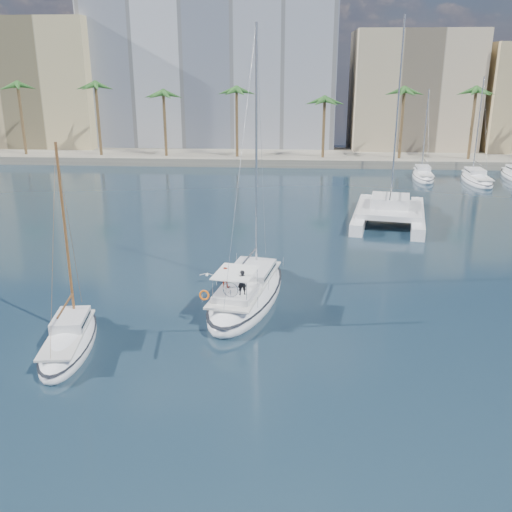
{
  "coord_description": "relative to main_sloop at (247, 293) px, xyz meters",
  "views": [
    {
      "loc": [
        2.62,
        -30.92,
        14.77
      ],
      "look_at": [
        0.4,
        1.5,
        3.79
      ],
      "focal_mm": 40.0,
      "sensor_mm": 36.0,
      "label": 1
    }
  ],
  "objects": [
    {
      "name": "palm_left",
      "position": [
        -33.67,
        53.51,
        9.74
      ],
      "size": [
        3.6,
        3.6,
        12.3
      ],
      "color": "brown",
      "rests_on": "ground"
    },
    {
      "name": "quay",
      "position": [
        0.33,
        57.51,
        0.06
      ],
      "size": [
        120.0,
        14.0,
        1.2
      ],
      "primitive_type": "cube",
      "color": "gray",
      "rests_on": "ground"
    },
    {
      "name": "seagull",
      "position": [
        -3.08,
        2.97,
        0.09
      ],
      "size": [
        1.06,
        0.45,
        0.2
      ],
      "color": "silver",
      "rests_on": "ground"
    },
    {
      "name": "building_modern",
      "position": [
        -11.67,
        69.51,
        13.46
      ],
      "size": [
        42.0,
        16.0,
        28.0
      ],
      "primitive_type": "cube",
      "color": "silver",
      "rests_on": "ground"
    },
    {
      "name": "building_beige",
      "position": [
        22.33,
        66.51,
        9.46
      ],
      "size": [
        20.0,
        14.0,
        20.0
      ],
      "primitive_type": "cube",
      "color": "#C3AC8C",
      "rests_on": "ground"
    },
    {
      "name": "moored_yacht_a",
      "position": [
        20.33,
        43.51,
        -0.54
      ],
      "size": [
        3.37,
        9.52,
        11.9
      ],
      "primitive_type": null,
      "rotation": [
        0.0,
        0.0,
        -0.07
      ],
      "color": "white",
      "rests_on": "ground"
    },
    {
      "name": "palm_centre",
      "position": [
        0.33,
        53.51,
        9.74
      ],
      "size": [
        3.6,
        3.6,
        12.3
      ],
      "color": "brown",
      "rests_on": "ground"
    },
    {
      "name": "catamaran",
      "position": [
        12.33,
        20.82,
        0.63
      ],
      "size": [
        8.9,
        14.18,
        19.09
      ],
      "rotation": [
        0.0,
        0.0,
        -0.18
      ],
      "color": "white",
      "rests_on": "ground"
    },
    {
      "name": "moored_yacht_b",
      "position": [
        26.83,
        41.51,
        -0.54
      ],
      "size": [
        3.32,
        10.83,
        13.72
      ],
      "primitive_type": null,
      "rotation": [
        0.0,
        0.0,
        -0.02
      ],
      "color": "white",
      "rests_on": "ground"
    },
    {
      "name": "building_tan_left",
      "position": [
        -41.67,
        65.51,
        10.46
      ],
      "size": [
        22.0,
        14.0,
        22.0
      ],
      "primitive_type": "cube",
      "color": "tan",
      "rests_on": "ground"
    },
    {
      "name": "ground",
      "position": [
        0.33,
        -3.49,
        -0.54
      ],
      "size": [
        160.0,
        160.0,
        0.0
      ],
      "primitive_type": "plane",
      "color": "black",
      "rests_on": "ground"
    },
    {
      "name": "main_sloop",
      "position": [
        0.0,
        0.0,
        0.0
      ],
      "size": [
        5.94,
        12.66,
        18.06
      ],
      "rotation": [
        0.0,
        0.0,
        -0.18
      ],
      "color": "white",
      "rests_on": "ground"
    },
    {
      "name": "small_sloop",
      "position": [
        -9.12,
        -7.26,
        -0.12
      ],
      "size": [
        3.63,
        8.37,
        11.63
      ],
      "rotation": [
        0.0,
        0.0,
        0.14
      ],
      "color": "white",
      "rests_on": "ground"
    }
  ]
}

